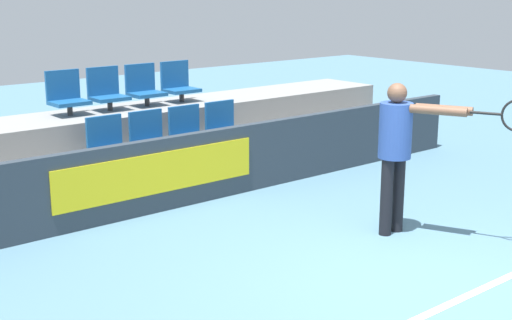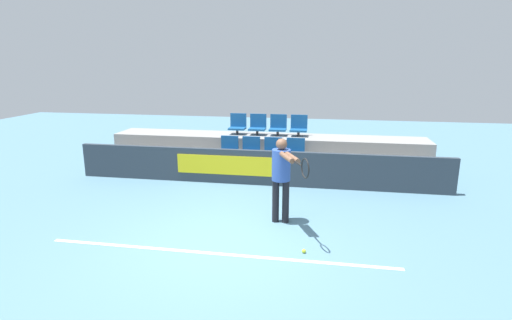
% 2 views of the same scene
% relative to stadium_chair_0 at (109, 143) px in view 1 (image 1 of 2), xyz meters
% --- Properties ---
extents(ground_plane, '(30.00, 30.00, 0.00)m').
position_rel_stadium_chair_0_xyz_m(ground_plane, '(0.88, -4.08, -0.71)').
color(ground_plane, slate).
extents(court_baseline, '(5.68, 0.08, 0.01)m').
position_rel_stadium_chair_0_xyz_m(court_baseline, '(0.88, -4.45, -0.71)').
color(court_baseline, white).
rests_on(court_baseline, ground).
extents(barrier_wall, '(9.18, 0.14, 0.86)m').
position_rel_stadium_chair_0_xyz_m(barrier_wall, '(0.86, -0.76, -0.28)').
color(barrier_wall, '#2D3842').
rests_on(barrier_wall, ground).
extents(bleacher_tier_front, '(8.78, 1.09, 0.46)m').
position_rel_stadium_chair_0_xyz_m(bleacher_tier_front, '(0.88, -0.13, -0.48)').
color(bleacher_tier_front, gray).
rests_on(bleacher_tier_front, ground).
extents(bleacher_tier_middle, '(8.78, 1.09, 0.91)m').
position_rel_stadium_chair_0_xyz_m(bleacher_tier_middle, '(0.88, 0.96, -0.26)').
color(bleacher_tier_middle, gray).
rests_on(bleacher_tier_middle, ground).
extents(stadium_chair_0, '(0.47, 0.39, 0.58)m').
position_rel_stadium_chair_0_xyz_m(stadium_chair_0, '(0.00, 0.00, 0.00)').
color(stadium_chair_0, '#333333').
rests_on(stadium_chair_0, bleacher_tier_front).
extents(stadium_chair_1, '(0.47, 0.39, 0.58)m').
position_rel_stadium_chair_0_xyz_m(stadium_chair_1, '(0.58, 0.00, 0.00)').
color(stadium_chair_1, '#333333').
rests_on(stadium_chair_1, bleacher_tier_front).
extents(stadium_chair_2, '(0.47, 0.39, 0.58)m').
position_rel_stadium_chair_0_xyz_m(stadium_chair_2, '(1.17, 0.00, 0.00)').
color(stadium_chair_2, '#333333').
rests_on(stadium_chair_2, bleacher_tier_front).
extents(stadium_chair_3, '(0.47, 0.39, 0.58)m').
position_rel_stadium_chair_0_xyz_m(stadium_chair_3, '(1.75, 0.00, 0.00)').
color(stadium_chair_3, '#333333').
rests_on(stadium_chair_3, bleacher_tier_front).
extents(stadium_chair_4, '(0.47, 0.39, 0.58)m').
position_rel_stadium_chair_0_xyz_m(stadium_chair_4, '(0.00, 1.09, 0.46)').
color(stadium_chair_4, '#333333').
rests_on(stadium_chair_4, bleacher_tier_middle).
extents(stadium_chair_5, '(0.47, 0.39, 0.58)m').
position_rel_stadium_chair_0_xyz_m(stadium_chair_5, '(0.58, 1.09, 0.46)').
color(stadium_chair_5, '#333333').
rests_on(stadium_chair_5, bleacher_tier_middle).
extents(stadium_chair_6, '(0.47, 0.39, 0.58)m').
position_rel_stadium_chair_0_xyz_m(stadium_chair_6, '(1.17, 1.09, 0.46)').
color(stadium_chair_6, '#333333').
rests_on(stadium_chair_6, bleacher_tier_middle).
extents(stadium_chair_7, '(0.47, 0.39, 0.58)m').
position_rel_stadium_chair_0_xyz_m(stadium_chair_7, '(1.75, 1.09, 0.46)').
color(stadium_chair_7, '#333333').
rests_on(stadium_chair_7, bleacher_tier_middle).
extents(tennis_player, '(0.74, 1.40, 1.61)m').
position_rel_stadium_chair_0_xyz_m(tennis_player, '(1.74, -3.04, 0.29)').
color(tennis_player, black).
rests_on(tennis_player, ground).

